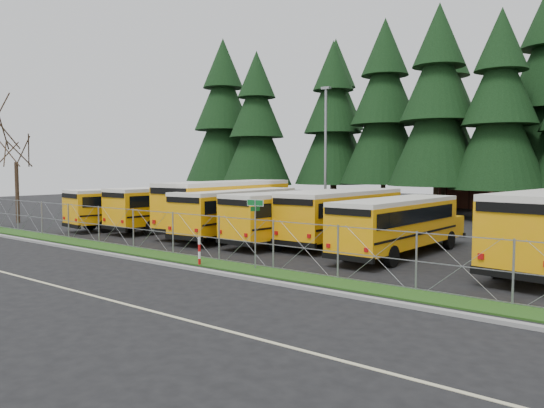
% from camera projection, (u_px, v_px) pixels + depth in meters
% --- Properties ---
extents(ground, '(120.00, 120.00, 0.00)m').
position_uv_depth(ground, '(252.00, 260.00, 23.25)').
color(ground, black).
rests_on(ground, ground).
extents(curb, '(50.00, 0.25, 0.12)m').
position_uv_depth(curb, '(200.00, 270.00, 20.82)').
color(curb, gray).
rests_on(curb, ground).
extents(grass_verge, '(50.00, 1.40, 0.06)m').
position_uv_depth(grass_verge, '(225.00, 265.00, 21.91)').
color(grass_verge, '#1C4513').
rests_on(grass_verge, ground).
extents(road_lane_line, '(50.00, 0.12, 0.01)m').
position_uv_depth(road_lane_line, '(90.00, 295.00, 16.99)').
color(road_lane_line, beige).
rests_on(road_lane_line, ground).
extents(chainlink_fence, '(44.00, 0.10, 2.00)m').
position_uv_depth(chainlink_fence, '(236.00, 240.00, 22.39)').
color(chainlink_fence, gray).
rests_on(chainlink_fence, ground).
extents(bus_0, '(3.74, 10.41, 2.67)m').
position_uv_depth(bus_0, '(138.00, 208.00, 35.69)').
color(bus_0, '#EDA207').
rests_on(bus_0, ground).
extents(bus_1, '(2.82, 10.77, 2.81)m').
position_uv_depth(bus_1, '(179.00, 208.00, 34.75)').
color(bus_1, '#EDA207').
rests_on(bus_1, ground).
extents(bus_2, '(4.23, 12.50, 3.21)m').
position_uv_depth(bus_2, '(231.00, 207.00, 33.16)').
color(bus_2, '#EDA207').
rests_on(bus_2, ground).
extents(bus_3, '(3.40, 10.79, 2.78)m').
position_uv_depth(bus_3, '(241.00, 214.00, 30.81)').
color(bus_3, '#EDA207').
rests_on(bus_3, ground).
extents(bus_4, '(3.48, 10.75, 2.77)m').
position_uv_depth(bus_4, '(300.00, 217.00, 28.59)').
color(bus_4, '#EDA207').
rests_on(bus_4, ground).
extents(bus_5, '(2.70, 10.88, 2.84)m').
position_uv_depth(bus_5, '(346.00, 217.00, 28.44)').
color(bus_5, '#EDA207').
rests_on(bus_5, ground).
extents(bus_6, '(2.60, 10.19, 2.66)m').
position_uv_depth(bus_6, '(400.00, 227.00, 24.48)').
color(bus_6, '#EDA207').
rests_on(bus_6, ground).
extents(street_sign, '(0.84, 0.55, 2.81)m').
position_uv_depth(street_sign, '(255.00, 219.00, 21.07)').
color(street_sign, gray).
rests_on(street_sign, ground).
extents(striped_bollard, '(0.11, 0.11, 1.20)m').
position_uv_depth(striped_bollard, '(199.00, 251.00, 21.95)').
color(striped_bollard, '#B20C0C').
rests_on(striped_bollard, ground).
extents(light_standard, '(0.70, 0.35, 10.14)m').
position_uv_depth(light_standard, '(326.00, 149.00, 40.29)').
color(light_standard, gray).
rests_on(light_standard, ground).
extents(conifer_0, '(8.04, 8.04, 17.79)m').
position_uv_depth(conifer_0, '(223.00, 122.00, 56.93)').
color(conifer_0, black).
rests_on(conifer_0, ground).
extents(conifer_1, '(7.06, 7.06, 15.62)m').
position_uv_depth(conifer_1, '(257.00, 130.00, 53.01)').
color(conifer_1, black).
rests_on(conifer_1, ground).
extents(conifer_2, '(7.43, 7.43, 16.44)m').
position_uv_depth(conifer_2, '(333.00, 125.00, 52.18)').
color(conifer_2, black).
rests_on(conifer_2, ground).
extents(conifer_3, '(7.93, 7.93, 17.53)m').
position_uv_depth(conifer_3, '(384.00, 116.00, 48.24)').
color(conifer_3, black).
rests_on(conifer_3, ground).
extents(conifer_4, '(7.85, 7.85, 17.37)m').
position_uv_depth(conifer_4, '(438.00, 111.00, 43.24)').
color(conifer_4, black).
rests_on(conifer_4, ground).
extents(conifer_5, '(7.28, 7.28, 16.10)m').
position_uv_depth(conifer_5, '(499.00, 115.00, 40.19)').
color(conifer_5, black).
rests_on(conifer_5, ground).
extents(conifer_10, '(8.27, 8.27, 18.28)m').
position_uv_depth(conifer_10, '(335.00, 122.00, 59.12)').
color(conifer_10, black).
rests_on(conifer_10, ground).
extents(conifer_11, '(8.21, 8.21, 18.15)m').
position_uv_depth(conifer_11, '(445.00, 115.00, 51.04)').
color(conifer_11, black).
rests_on(conifer_11, ground).
extents(bare_tree_1, '(4.45, 4.45, 6.36)m').
position_uv_depth(bare_tree_1, '(17.00, 180.00, 38.77)').
color(bare_tree_1, black).
rests_on(bare_tree_1, ground).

